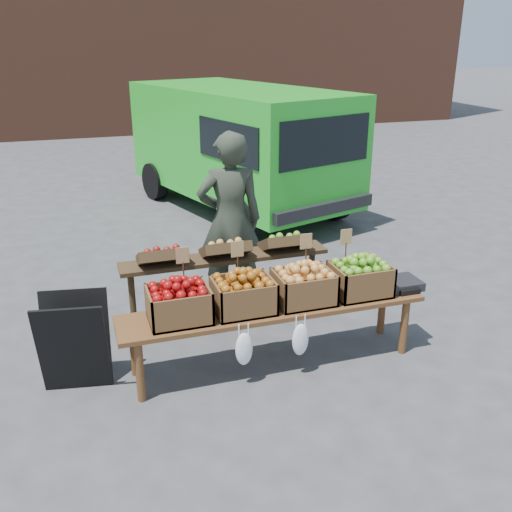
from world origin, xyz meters
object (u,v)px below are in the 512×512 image
object	(u,v)px
crate_russet_pears	(243,296)
weighing_scale	(401,284)
delivery_van	(239,150)
crate_red_apples	(304,287)
back_table	(226,283)
vendor	(230,221)
crate_green_apples	(360,279)
crate_golden_apples	(179,305)
chalkboard_sign	(74,343)
display_bench	(274,335)

from	to	relation	value
crate_russet_pears	weighing_scale	world-z (taller)	crate_russet_pears
delivery_van	crate_red_apples	xyz separation A→B (m)	(-0.82, -4.77, -0.28)
crate_russet_pears	back_table	bearing A→B (deg)	86.79
vendor	weighing_scale	world-z (taller)	vendor
vendor	crate_green_apples	distance (m)	1.59
weighing_scale	crate_golden_apples	bearing A→B (deg)	180.00
vendor	crate_green_apples	world-z (taller)	vendor
crate_russet_pears	weighing_scale	xyz separation A→B (m)	(1.52, 0.00, -0.10)
chalkboard_sign	crate_russet_pears	bearing A→B (deg)	3.19
back_table	crate_green_apples	size ratio (longest dim) A/B	4.20
back_table	crate_red_apples	xyz separation A→B (m)	(0.51, -0.72, 0.19)
crate_green_apples	weighing_scale	bearing A→B (deg)	0.00
back_table	weighing_scale	world-z (taller)	back_table
crate_red_apples	weighing_scale	xyz separation A→B (m)	(0.98, 0.00, -0.10)
crate_golden_apples	weighing_scale	distance (m)	2.08
crate_golden_apples	crate_red_apples	xyz separation A→B (m)	(1.10, 0.00, 0.00)
crate_golden_apples	crate_russet_pears	distance (m)	0.55
vendor	crate_golden_apples	size ratio (longest dim) A/B	3.76
chalkboard_sign	crate_red_apples	world-z (taller)	crate_red_apples
chalkboard_sign	crate_russet_pears	world-z (taller)	crate_russet_pears
crate_golden_apples	weighing_scale	bearing A→B (deg)	0.00
display_bench	crate_golden_apples	bearing A→B (deg)	180.00
weighing_scale	crate_russet_pears	bearing A→B (deg)	180.00
crate_red_apples	crate_green_apples	bearing A→B (deg)	0.00
vendor	crate_golden_apples	distance (m)	1.57
crate_green_apples	weighing_scale	xyz separation A→B (m)	(0.42, 0.00, -0.10)
back_table	crate_russet_pears	world-z (taller)	back_table
vendor	crate_red_apples	distance (m)	1.38
delivery_van	display_bench	size ratio (longest dim) A/B	1.64
back_table	vendor	bearing A→B (deg)	70.27
delivery_van	crate_red_apples	distance (m)	4.85
chalkboard_sign	crate_russet_pears	xyz separation A→B (m)	(1.40, -0.16, 0.29)
weighing_scale	back_table	bearing A→B (deg)	154.13
display_bench	crate_red_apples	xyz separation A→B (m)	(0.27, 0.00, 0.42)
chalkboard_sign	display_bench	world-z (taller)	chalkboard_sign
vendor	crate_red_apples	bearing A→B (deg)	108.54
crate_golden_apples	vendor	bearing A→B (deg)	58.68
chalkboard_sign	back_table	world-z (taller)	back_table
back_table	chalkboard_sign	bearing A→B (deg)	-158.62
crate_golden_apples	crate_red_apples	bearing A→B (deg)	0.00
back_table	crate_green_apples	distance (m)	1.30
crate_red_apples	vendor	bearing A→B (deg)	102.36
delivery_van	back_table	size ratio (longest dim) A/B	2.11
display_bench	crate_russet_pears	world-z (taller)	crate_russet_pears
back_table	crate_russet_pears	distance (m)	0.75
display_bench	crate_green_apples	distance (m)	0.93
chalkboard_sign	weighing_scale	xyz separation A→B (m)	(2.92, -0.16, 0.19)
display_bench	crate_red_apples	distance (m)	0.51
back_table	crate_red_apples	size ratio (longest dim) A/B	4.20
back_table	delivery_van	bearing A→B (deg)	71.81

